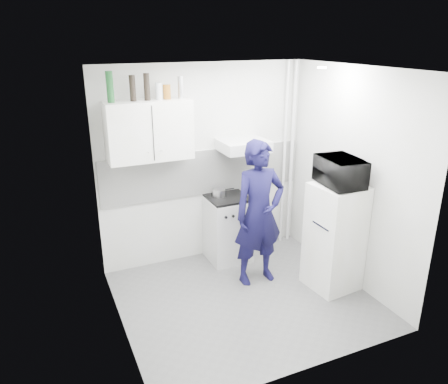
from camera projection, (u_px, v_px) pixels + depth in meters
name	position (u px, v px, depth m)	size (l,w,h in m)	color
floor	(245.00, 299.00, 5.10)	(2.80, 2.80, 0.00)	#575757
ceiling	(249.00, 69.00, 4.22)	(2.80, 2.80, 0.00)	white
wall_back	(204.00, 165.00, 5.73)	(2.80, 2.80, 0.00)	silver
wall_left	(114.00, 215.00, 4.13)	(2.60, 2.60, 0.00)	silver
wall_right	(352.00, 178.00, 5.19)	(2.60, 2.60, 0.00)	silver
person	(259.00, 213.00, 5.22)	(0.65, 0.43, 1.79)	black
stove	(228.00, 229.00, 5.90)	(0.54, 0.54, 0.87)	silver
fridge	(334.00, 237.00, 5.17)	(0.54, 0.54, 1.30)	white
stove_top	(228.00, 198.00, 5.75)	(0.52, 0.52, 0.03)	black
saucepan	(219.00, 193.00, 5.74)	(0.17, 0.17, 0.09)	silver
microwave	(341.00, 172.00, 4.89)	(0.39, 0.58, 0.32)	black
bottle_a	(110.00, 87.00, 4.78)	(0.08, 0.08, 0.34)	#144C1E
bottle_c	(133.00, 88.00, 4.88)	(0.07, 0.07, 0.29)	black
bottle_d	(147.00, 87.00, 4.94)	(0.07, 0.07, 0.30)	black
canister_a	(159.00, 91.00, 5.01)	(0.08, 0.08, 0.19)	#B2B7BC
canister_b	(167.00, 92.00, 5.05)	(0.09, 0.09, 0.17)	brown
bottle_e	(180.00, 88.00, 5.10)	(0.06, 0.06, 0.25)	silver
upper_cabinet	(149.00, 131.00, 5.11)	(1.00, 0.35, 0.70)	white
range_hood	(243.00, 145.00, 5.60)	(0.60, 0.50, 0.14)	silver
backsplash	(204.00, 172.00, 5.75)	(2.74, 0.03, 0.60)	white
pipe_a	(292.00, 156.00, 6.16)	(0.05, 0.05, 2.60)	silver
pipe_b	(284.00, 157.00, 6.11)	(0.04, 0.04, 2.60)	silver
ceiling_spot_fixture	(322.00, 68.00, 4.78)	(0.10, 0.10, 0.02)	white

